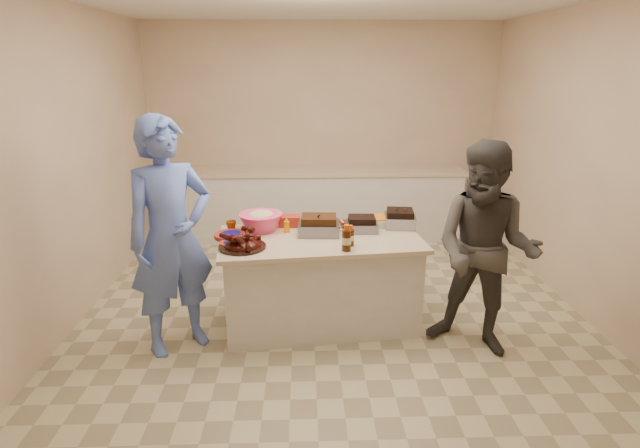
{
  "coord_description": "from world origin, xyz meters",
  "views": [
    {
      "loc": [
        -0.25,
        -4.07,
        2.18
      ],
      "look_at": [
        -0.12,
        -0.07,
        0.89
      ],
      "focal_mm": 28.0,
      "sensor_mm": 36.0,
      "label": 1
    }
  ],
  "objects_px": {
    "coleslaw_bowl": "(261,230)",
    "mustard_bottle": "(287,232)",
    "bbq_bottle_b": "(346,251)",
    "roasting_pan": "(400,227)",
    "plastic_cup": "(232,230)",
    "rib_platter": "(242,248)",
    "bbq_bottle_a": "(350,246)",
    "guest_blue": "(182,344)",
    "guest_gray": "(475,347)",
    "island": "(320,321)"
  },
  "relations": [
    {
      "from": "mustard_bottle",
      "to": "plastic_cup",
      "type": "relative_size",
      "value": 1.41
    },
    {
      "from": "island",
      "to": "coleslaw_bowl",
      "type": "relative_size",
      "value": 4.41
    },
    {
      "from": "bbq_bottle_a",
      "to": "mustard_bottle",
      "type": "bearing_deg",
      "value": 145.81
    },
    {
      "from": "roasting_pan",
      "to": "guest_blue",
      "type": "bearing_deg",
      "value": -155.57
    },
    {
      "from": "bbq_bottle_b",
      "to": "mustard_bottle",
      "type": "bearing_deg",
      "value": 135.85
    },
    {
      "from": "roasting_pan",
      "to": "plastic_cup",
      "type": "distance_m",
      "value": 1.49
    },
    {
      "from": "roasting_pan",
      "to": "guest_gray",
      "type": "bearing_deg",
      "value": -48.28
    },
    {
      "from": "bbq_bottle_b",
      "to": "coleslaw_bowl",
      "type": "bearing_deg",
      "value": 143.51
    },
    {
      "from": "mustard_bottle",
      "to": "bbq_bottle_b",
      "type": "bearing_deg",
      "value": -44.15
    },
    {
      "from": "guest_blue",
      "to": "bbq_bottle_a",
      "type": "bearing_deg",
      "value": -30.71
    },
    {
      "from": "bbq_bottle_b",
      "to": "mustard_bottle",
      "type": "height_order",
      "value": "bbq_bottle_b"
    },
    {
      "from": "roasting_pan",
      "to": "guest_blue",
      "type": "relative_size",
      "value": 0.14
    },
    {
      "from": "plastic_cup",
      "to": "roasting_pan",
      "type": "bearing_deg",
      "value": 2.18
    },
    {
      "from": "coleslaw_bowl",
      "to": "bbq_bottle_a",
      "type": "bearing_deg",
      "value": -28.79
    },
    {
      "from": "guest_gray",
      "to": "bbq_bottle_a",
      "type": "bearing_deg",
      "value": -162.49
    },
    {
      "from": "rib_platter",
      "to": "bbq_bottle_b",
      "type": "height_order",
      "value": "bbq_bottle_b"
    },
    {
      "from": "bbq_bottle_a",
      "to": "guest_gray",
      "type": "bearing_deg",
      "value": -14.16
    },
    {
      "from": "bbq_bottle_a",
      "to": "mustard_bottle",
      "type": "xyz_separation_m",
      "value": [
        -0.52,
        0.35,
        0.0
      ]
    },
    {
      "from": "coleslaw_bowl",
      "to": "mustard_bottle",
      "type": "distance_m",
      "value": 0.23
    },
    {
      "from": "mustard_bottle",
      "to": "guest_blue",
      "type": "xyz_separation_m",
      "value": [
        -0.86,
        -0.48,
        -0.79
      ]
    },
    {
      "from": "bbq_bottle_b",
      "to": "guest_gray",
      "type": "distance_m",
      "value": 1.32
    },
    {
      "from": "island",
      "to": "bbq_bottle_b",
      "type": "distance_m",
      "value": 0.88
    },
    {
      "from": "mustard_bottle",
      "to": "guest_blue",
      "type": "bearing_deg",
      "value": -150.59
    },
    {
      "from": "rib_platter",
      "to": "bbq_bottle_a",
      "type": "height_order",
      "value": "bbq_bottle_a"
    },
    {
      "from": "roasting_pan",
      "to": "mustard_bottle",
      "type": "bearing_deg",
      "value": -166.69
    },
    {
      "from": "roasting_pan",
      "to": "coleslaw_bowl",
      "type": "bearing_deg",
      "value": -170.56
    },
    {
      "from": "rib_platter",
      "to": "bbq_bottle_b",
      "type": "relative_size",
      "value": 1.78
    },
    {
      "from": "island",
      "to": "bbq_bottle_a",
      "type": "height_order",
      "value": "bbq_bottle_a"
    },
    {
      "from": "island",
      "to": "coleslaw_bowl",
      "type": "bearing_deg",
      "value": 152.82
    },
    {
      "from": "coleslaw_bowl",
      "to": "guest_blue",
      "type": "distance_m",
      "value": 1.15
    },
    {
      "from": "mustard_bottle",
      "to": "roasting_pan",
      "type": "bearing_deg",
      "value": 6.89
    },
    {
      "from": "rib_platter",
      "to": "guest_gray",
      "type": "height_order",
      "value": "rib_platter"
    },
    {
      "from": "mustard_bottle",
      "to": "guest_blue",
      "type": "relative_size",
      "value": 0.07
    },
    {
      "from": "bbq_bottle_a",
      "to": "guest_blue",
      "type": "bearing_deg",
      "value": -174.52
    },
    {
      "from": "roasting_pan",
      "to": "bbq_bottle_b",
      "type": "distance_m",
      "value": 0.79
    },
    {
      "from": "rib_platter",
      "to": "guest_gray",
      "type": "distance_m",
      "value": 2.03
    },
    {
      "from": "rib_platter",
      "to": "plastic_cup",
      "type": "bearing_deg",
      "value": 108.32
    },
    {
      "from": "guest_gray",
      "to": "bbq_bottle_b",
      "type": "bearing_deg",
      "value": -156.06
    },
    {
      "from": "rib_platter",
      "to": "bbq_bottle_a",
      "type": "distance_m",
      "value": 0.86
    },
    {
      "from": "rib_platter",
      "to": "roasting_pan",
      "type": "xyz_separation_m",
      "value": [
        1.34,
        0.5,
        0.0
      ]
    },
    {
      "from": "bbq_bottle_a",
      "to": "guest_blue",
      "type": "height_order",
      "value": "bbq_bottle_a"
    },
    {
      "from": "rib_platter",
      "to": "coleslaw_bowl",
      "type": "xyz_separation_m",
      "value": [
        0.11,
        0.43,
        0.0
      ]
    },
    {
      "from": "island",
      "to": "bbq_bottle_a",
      "type": "distance_m",
      "value": 0.85
    },
    {
      "from": "roasting_pan",
      "to": "guest_blue",
      "type": "xyz_separation_m",
      "value": [
        -1.86,
        -0.61,
        -0.79
      ]
    },
    {
      "from": "island",
      "to": "bbq_bottle_b",
      "type": "xyz_separation_m",
      "value": [
        0.19,
        -0.32,
        0.79
      ]
    },
    {
      "from": "roasting_pan",
      "to": "plastic_cup",
      "type": "bearing_deg",
      "value": -171.4
    },
    {
      "from": "island",
      "to": "guest_blue",
      "type": "bearing_deg",
      "value": -169.31
    },
    {
      "from": "bbq_bottle_a",
      "to": "guest_gray",
      "type": "xyz_separation_m",
      "value": [
        1.0,
        -0.25,
        -0.79
      ]
    },
    {
      "from": "bbq_bottle_b",
      "to": "rib_platter",
      "type": "bearing_deg",
      "value": 173.8
    },
    {
      "from": "bbq_bottle_a",
      "to": "bbq_bottle_b",
      "type": "relative_size",
      "value": 0.81
    }
  ]
}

